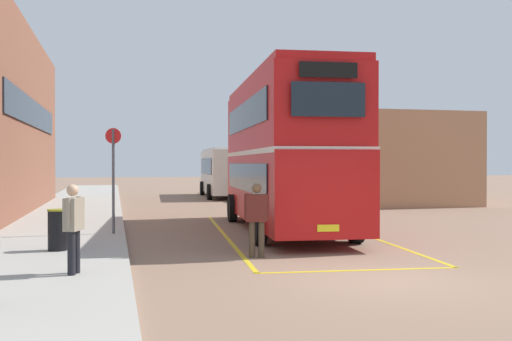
% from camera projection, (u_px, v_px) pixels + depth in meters
% --- Properties ---
extents(ground_plane, '(135.60, 135.60, 0.00)m').
position_uv_depth(ground_plane, '(232.00, 214.00, 24.93)').
color(ground_plane, '#846651').
extents(sidewalk_left, '(4.00, 57.60, 0.14)m').
position_uv_depth(sidewalk_left, '(74.00, 211.00, 25.76)').
color(sidewalk_left, '#A39E93').
rests_on(sidewalk_left, ground).
extents(depot_building_right, '(7.26, 17.54, 4.64)m').
position_uv_depth(depot_building_right, '(348.00, 160.00, 36.45)').
color(depot_building_right, '#AD7A56').
rests_on(depot_building_right, ground).
extents(double_decker_bus, '(3.44, 10.26, 4.75)m').
position_uv_depth(double_decker_bus, '(285.00, 151.00, 18.74)').
color(double_decker_bus, black).
rests_on(double_decker_bus, ground).
extents(single_deck_bus, '(3.16, 8.61, 3.02)m').
position_uv_depth(single_deck_bus, '(226.00, 171.00, 37.33)').
color(single_deck_bus, black).
rests_on(single_deck_bus, ground).
extents(pedestrian_boarding, '(0.55, 0.33, 1.68)m').
position_uv_depth(pedestrian_boarding, '(257.00, 215.00, 13.41)').
color(pedestrian_boarding, '#473828').
rests_on(pedestrian_boarding, ground).
extents(pedestrian_waiting_near, '(0.36, 0.52, 1.61)m').
position_uv_depth(pedestrian_waiting_near, '(74.00, 223.00, 10.69)').
color(pedestrian_waiting_near, black).
rests_on(pedestrian_waiting_near, sidewalk_left).
extents(litter_bin, '(0.46, 0.46, 0.94)m').
position_uv_depth(litter_bin, '(58.00, 230.00, 13.58)').
color(litter_bin, black).
rests_on(litter_bin, sidewalk_left).
extents(bus_stop_sign, '(0.44, 0.11, 2.98)m').
position_uv_depth(bus_stop_sign, '(113.00, 171.00, 16.83)').
color(bus_stop_sign, '#4C4C51').
rests_on(bus_stop_sign, sidewalk_left).
extents(bay_marking_yellow, '(5.19, 12.43, 0.01)m').
position_uv_depth(bay_marking_yellow, '(301.00, 238.00, 16.90)').
color(bay_marking_yellow, gold).
rests_on(bay_marking_yellow, ground).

